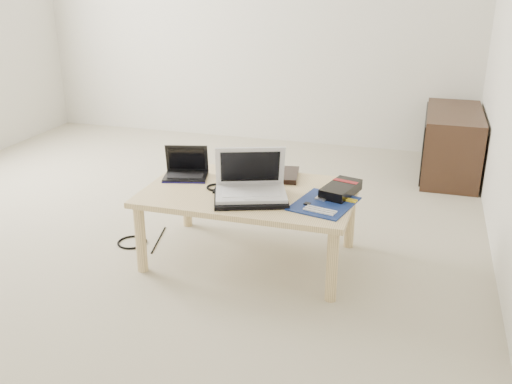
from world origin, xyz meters
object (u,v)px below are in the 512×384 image
(coffee_table, at_px, (250,199))
(netbook, at_px, (186,171))
(media_cabinet, at_px, (450,143))
(gpu_box, at_px, (341,190))
(white_laptop, at_px, (251,184))

(coffee_table, xyz_separation_m, netbook, (-0.40, 0.10, 0.09))
(media_cabinet, relative_size, gpu_box, 3.12)
(white_laptop, xyz_separation_m, gpu_box, (0.44, 0.16, -0.04))
(gpu_box, bearing_deg, white_laptop, -159.67)
(white_laptop, bearing_deg, gpu_box, 20.33)
(netbook, xyz_separation_m, gpu_box, (0.87, -0.02, -0.01))
(media_cabinet, bearing_deg, netbook, -131.23)
(netbook, height_order, white_laptop, white_laptop)
(netbook, bearing_deg, gpu_box, -1.47)
(media_cabinet, height_order, gpu_box, media_cabinet)
(coffee_table, distance_m, media_cabinet, 2.06)
(coffee_table, bearing_deg, white_laptop, -69.69)
(coffee_table, relative_size, white_laptop, 2.63)
(netbook, bearing_deg, white_laptop, -22.89)
(media_cabinet, relative_size, white_laptop, 2.15)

